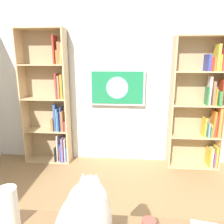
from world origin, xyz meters
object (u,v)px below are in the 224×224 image
at_px(wall_mounted_tv, 117,88).
at_px(cat, 85,219).
at_px(paper_towel_roll, 9,208).
at_px(bookshelf_right, 52,104).
at_px(bookshelf_left, 203,103).

bearing_deg(wall_mounted_tv, cat, 89.78).
bearing_deg(cat, paper_towel_roll, -14.49).
distance_m(bookshelf_right, cat, 2.70).
distance_m(bookshelf_left, bookshelf_right, 2.45).
bearing_deg(bookshelf_left, paper_towel_roll, 51.56).
height_order(bookshelf_right, paper_towel_roll, bookshelf_right).
relative_size(cat, paper_towel_roll, 2.41).
distance_m(bookshelf_left, cat, 2.82).
xyz_separation_m(bookshelf_left, wall_mounted_tv, (1.36, -0.08, 0.23)).
relative_size(bookshelf_left, paper_towel_roll, 8.18).
relative_size(bookshelf_right, cat, 3.60).
xyz_separation_m(bookshelf_right, wall_mounted_tv, (-1.09, -0.08, 0.27)).
bearing_deg(bookshelf_right, paper_towel_roll, 104.28).
relative_size(bookshelf_left, bookshelf_right, 0.94).
distance_m(wall_mounted_tv, cat, 2.58).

